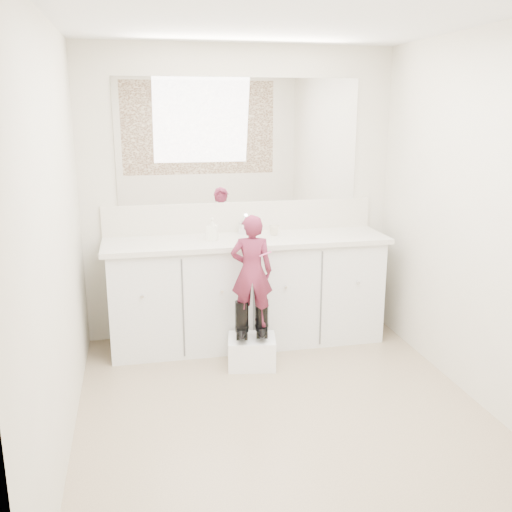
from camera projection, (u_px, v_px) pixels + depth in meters
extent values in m
plane|color=#826B55|center=(284.00, 414.00, 3.65)|extent=(3.00, 3.00, 0.00)
plane|color=white|center=(290.00, 12.00, 3.05)|extent=(3.00, 3.00, 0.00)
plane|color=beige|center=(240.00, 195.00, 4.77)|extent=(2.60, 0.00, 2.60)
plane|color=beige|center=(402.00, 322.00, 1.93)|extent=(2.60, 0.00, 2.60)
plane|color=beige|center=(55.00, 242.00, 3.09)|extent=(0.00, 3.00, 3.00)
plane|color=beige|center=(485.00, 222.00, 3.61)|extent=(0.00, 3.00, 3.00)
cube|color=silver|center=(247.00, 293.00, 4.70)|extent=(2.20, 0.55, 0.85)
cube|color=beige|center=(247.00, 241.00, 4.58)|extent=(2.28, 0.58, 0.04)
cube|color=beige|center=(241.00, 217.00, 4.80)|extent=(2.28, 0.03, 0.25)
cube|color=white|center=(240.00, 141.00, 4.65)|extent=(2.00, 0.02, 1.00)
cube|color=#472819|center=(410.00, 189.00, 1.83)|extent=(2.00, 0.01, 1.20)
cylinder|color=silver|center=(243.00, 228.00, 4.72)|extent=(0.08, 0.08, 0.10)
imported|color=beige|center=(274.00, 230.00, 4.68)|extent=(0.09, 0.09, 0.08)
imported|color=white|center=(212.00, 229.00, 4.48)|extent=(0.11, 0.11, 0.18)
cube|color=white|center=(252.00, 352.00, 4.32)|extent=(0.40, 0.35, 0.23)
imported|color=#9D3056|center=(252.00, 271.00, 4.16)|extent=(0.34, 0.25, 0.84)
cylinder|color=pink|center=(262.00, 255.00, 4.10)|extent=(0.14, 0.04, 0.06)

